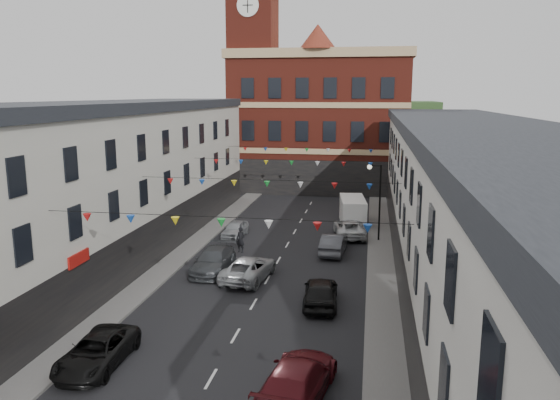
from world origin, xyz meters
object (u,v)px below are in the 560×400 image
Objects in this scene: white_van at (353,211)px; pedestrian at (241,240)px; car_left_c at (97,351)px; street_lamp at (377,192)px; car_left_d at (213,261)px; car_right_d at (321,292)px; car_left_e at (235,229)px; car_right_f at (350,228)px; moving_car at (249,268)px; car_right_e at (334,244)px; car_right_c at (297,379)px.

pedestrian is (-7.60, -10.01, -0.23)m from white_van.
white_van is at bearing 70.05° from car_left_c.
car_left_d is (-10.25, -9.02, -3.17)m from street_lamp.
car_left_e is at bearing -62.13° from car_right_d.
street_lamp reaches higher than car_right_f.
car_left_e is 10.34m from moving_car.
car_left_d is at bearing 43.57° from car_right_f.
car_right_d is 19.05m from white_van.
car_left_d is at bearing 83.69° from car_left_c.
pedestrian is (0.70, 4.49, 0.19)m from car_left_d.
car_right_f is 9.43m from pedestrian.
pedestrian reaches higher than moving_car.
car_right_e is at bearing 63.99° from car_left_c.
moving_car is (-4.74, -6.40, -0.02)m from car_right_e.
car_left_c is at bearing 0.68° from car_right_c.
pedestrian reaches higher than car_right_e.
car_right_c is 28.35m from white_van.
car_right_c is at bearing 86.46° from car_right_d.
car_left_e is at bearing -178.34° from street_lamp.
car_right_e is 9.25m from white_van.
car_left_d is 1.14× the size of car_right_d.
car_left_e is (0.51, 21.44, -0.02)m from car_left_c.
street_lamp is at bearing -119.65° from moving_car.
white_van is at bearing -98.46° from car_right_f.
car_right_d is 14.72m from car_right_f.
car_left_d is at bearing -15.45° from moving_car.
car_left_e is at bearing 130.36° from pedestrian.
car_right_d is at bearing -32.71° from pedestrian.
pedestrian is at bearing -57.32° from car_right_d.
moving_car is (3.33, -9.79, 0.07)m from car_left_e.
moving_car is (-7.69, -10.11, -3.20)m from street_lamp.
car_right_c is 19.48m from pedestrian.
car_left_e is at bearing -153.76° from white_van.
car_right_d is at bearing -82.01° from car_right_c.
car_right_e reaches higher than car_right_f.
car_right_f is 2.71× the size of pedestrian.
white_van is 12.57m from pedestrian.
car_left_e is at bearing 88.07° from car_left_c.
car_right_d reaches higher than car_left_c.
car_left_d is at bearing -81.64° from car_left_e.
car_left_d is 8.59m from car_right_d.
car_left_e is 23.94m from car_right_c.
street_lamp is at bearing 46.44° from pedestrian.
car_left_d reaches higher than car_right_e.
car_left_d reaches higher than car_left_c.
car_right_f is at bearing -109.11° from moving_car.
car_right_c is (8.07, -22.54, 0.15)m from car_left_e.
white_van is at bearing 109.62° from street_lamp.
car_left_d is 8.74m from car_left_e.
car_right_f is (8.22, 10.17, -0.04)m from car_left_d.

